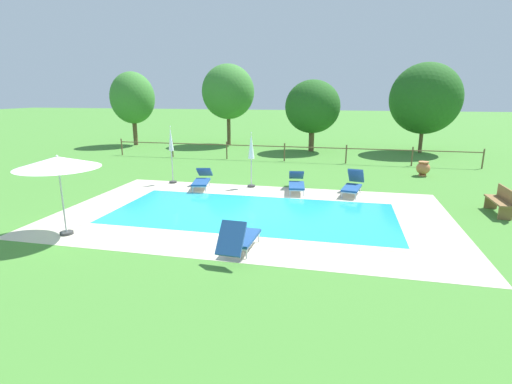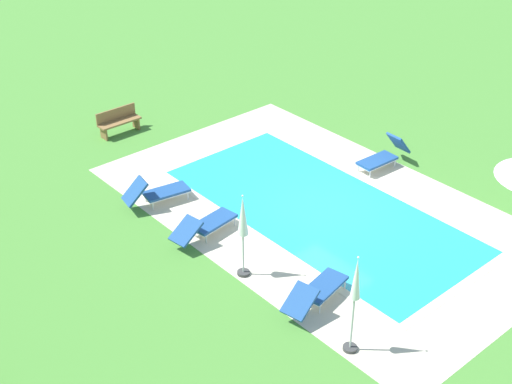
{
  "view_description": "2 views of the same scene",
  "coord_description": "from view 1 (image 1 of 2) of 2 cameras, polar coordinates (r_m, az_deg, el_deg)",
  "views": [
    {
      "loc": [
        2.8,
        -11.86,
        3.85
      ],
      "look_at": [
        0.02,
        0.5,
        0.6
      ],
      "focal_mm": 27.1,
      "sensor_mm": 36.0,
      "label": 1
    },
    {
      "loc": [
        -11.76,
        12.63,
        10.94
      ],
      "look_at": [
        1.08,
        1.47,
        0.66
      ],
      "focal_mm": 50.13,
      "sensor_mm": 36.0,
      "label": 2
    }
  ],
  "objects": [
    {
      "name": "ground_plane",
      "position": [
        12.78,
        -0.57,
        -3.15
      ],
      "size": [
        160.0,
        160.0,
        0.0
      ],
      "primitive_type": "plane",
      "color": "#478433"
    },
    {
      "name": "pool_deck_paving",
      "position": [
        12.78,
        -0.57,
        -3.13
      ],
      "size": [
        12.68,
        7.66,
        0.01
      ],
      "primitive_type": "cube",
      "color": "beige",
      "rests_on": "ground"
    },
    {
      "name": "swimming_pool_water",
      "position": [
        12.78,
        -0.57,
        -3.13
      ],
      "size": [
        9.22,
        4.2,
        0.01
      ],
      "primitive_type": "cube",
      "color": "#23A8C1",
      "rests_on": "ground"
    },
    {
      "name": "pool_coping_rim",
      "position": [
        12.77,
        -0.57,
        -3.11
      ],
      "size": [
        9.7,
        4.68,
        0.01
      ],
      "color": "beige",
      "rests_on": "ground"
    },
    {
      "name": "sun_lounger_north_near_steps",
      "position": [
        15.55,
        14.12,
        1.08
      ],
      "size": [
        0.94,
        2.0,
        0.93
      ],
      "color": "navy",
      "rests_on": "ground"
    },
    {
      "name": "sun_lounger_north_mid",
      "position": [
        9.55,
        -2.39,
        -6.84
      ],
      "size": [
        0.69,
        1.89,
        0.98
      ],
      "color": "navy",
      "rests_on": "ground"
    },
    {
      "name": "sun_lounger_north_far",
      "position": [
        15.6,
        6.0,
        1.39
      ],
      "size": [
        0.87,
        2.11,
        0.76
      ],
      "color": "navy",
      "rests_on": "ground"
    },
    {
      "name": "sun_lounger_north_end",
      "position": [
        16.27,
        -7.95,
        1.87
      ],
      "size": [
        1.0,
        2.12,
        0.77
      ],
      "color": "navy",
      "rests_on": "ground"
    },
    {
      "name": "patio_umbrella_open_foreground",
      "position": [
        11.66,
        -27.24,
        3.86
      ],
      "size": [
        2.2,
        2.2,
        2.25
      ],
      "color": "#383838",
      "rests_on": "ground"
    },
    {
      "name": "patio_umbrella_closed_row_west",
      "position": [
        17.16,
        -12.42,
        6.59
      ],
      "size": [
        0.32,
        0.32,
        2.5
      ],
      "color": "#383838",
      "rests_on": "ground"
    },
    {
      "name": "patio_umbrella_closed_row_mid_west",
      "position": [
        16.04,
        -0.71,
        6.13
      ],
      "size": [
        0.32,
        0.32,
        2.31
      ],
      "color": "#383838",
      "rests_on": "ground"
    },
    {
      "name": "wooden_bench_lawn_side",
      "position": [
        14.9,
        32.47,
        -1.03
      ],
      "size": [
        0.45,
        1.5,
        0.87
      ],
      "color": "olive",
      "rests_on": "ground"
    },
    {
      "name": "terracotta_urn_near_fence",
      "position": [
        20.11,
        23.44,
        3.25
      ],
      "size": [
        0.63,
        0.63,
        0.7
      ],
      "color": "#C67547",
      "rests_on": "ground"
    },
    {
      "name": "perimeter_fence",
      "position": [
        22.53,
        4.23,
        6.31
      ],
      "size": [
        21.04,
        0.08,
        1.05
      ],
      "color": "brown",
      "rests_on": "ground"
    },
    {
      "name": "tree_far_west",
      "position": [
        30.89,
        -17.77,
        13.08
      ],
      "size": [
        3.24,
        3.24,
        5.39
      ],
      "color": "brown",
      "rests_on": "ground"
    },
    {
      "name": "tree_west_mid",
      "position": [
        26.56,
        8.35,
        12.34
      ],
      "size": [
        3.65,
        3.65,
        4.73
      ],
      "color": "brown",
      "rests_on": "ground"
    },
    {
      "name": "tree_centre",
      "position": [
        27.9,
        23.71,
        12.51
      ],
      "size": [
        4.49,
        4.49,
        5.77
      ],
      "color": "brown",
      "rests_on": "ground"
    },
    {
      "name": "tree_east_mid",
      "position": [
        29.87,
        -4.14,
        14.53
      ],
      "size": [
        3.91,
        3.91,
        5.96
      ],
      "color": "brown",
      "rests_on": "ground"
    }
  ]
}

